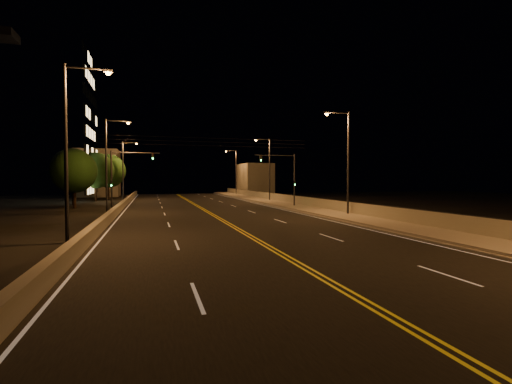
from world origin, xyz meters
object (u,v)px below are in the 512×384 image
object	(u,v)px
streetlight_2	(268,166)
tree_1	(73,169)
building_tower	(2,121)
tree_0	(74,171)
streetlight_1	(346,157)
tree_2	(95,170)
traffic_signal_right	(287,174)
streetlight_6	(125,167)
streetlight_3	(235,169)
traffic_signal_left	(121,174)
streetlight_4	(71,141)
tree_3	(108,171)
streetlight_5	(109,159)

from	to	relation	value
streetlight_2	tree_1	bearing A→B (deg)	178.46
building_tower	tree_0	size ratio (longest dim) A/B	3.56
streetlight_1	tree_2	distance (m)	41.15
traffic_signal_right	streetlight_6	bearing A→B (deg)	130.97
traffic_signal_right	tree_2	size ratio (longest dim) A/B	0.85
streetlight_1	tree_1	size ratio (longest dim) A/B	1.26
streetlight_3	traffic_signal_right	world-z (taller)	streetlight_3
tree_1	building_tower	bearing A→B (deg)	143.64
traffic_signal_left	tree_2	bearing A→B (deg)	104.34
streetlight_3	traffic_signal_right	xyz separation A→B (m)	(-1.49, -35.45, -1.48)
streetlight_4	building_tower	world-z (taller)	building_tower
streetlight_2	tree_2	size ratio (longest dim) A/B	1.26
streetlight_6	streetlight_4	bearing A→B (deg)	-90.00
tree_0	tree_3	xyz separation A→B (m)	(1.85, 18.95, 0.44)
streetlight_2	traffic_signal_left	bearing A→B (deg)	-149.05
streetlight_6	streetlight_2	bearing A→B (deg)	-26.68
traffic_signal_right	building_tower	bearing A→B (deg)	150.36
streetlight_2	building_tower	size ratio (longest dim) A/B	0.39
streetlight_1	streetlight_4	distance (m)	23.09
traffic_signal_right	tree_2	xyz separation A→B (m)	(-24.20, 20.79, 0.77)
tree_0	streetlight_3	bearing A→B (deg)	47.98
streetlight_4	tree_2	bearing A→B (deg)	95.93
tree_1	streetlight_1	bearing A→B (deg)	-41.53
traffic_signal_left	tree_0	distance (m)	8.65
tree_0	tree_1	distance (m)	6.63
streetlight_4	tree_1	distance (m)	33.34
streetlight_4	traffic_signal_left	bearing A→B (deg)	86.85
streetlight_2	traffic_signal_right	world-z (taller)	streetlight_2
streetlight_2	streetlight_4	world-z (taller)	same
tree_2	streetlight_1	bearing A→B (deg)	-51.36
streetlight_2	streetlight_6	xyz separation A→B (m)	(-21.47, 10.79, 0.00)
streetlight_2	building_tower	xyz separation A→B (m)	(-38.25, 8.70, 6.45)
streetlight_2	streetlight_4	size ratio (longest dim) A/B	1.00
streetlight_2	tree_2	world-z (taller)	streetlight_2
traffic_signal_left	tree_3	bearing A→B (deg)	98.70
streetlight_1	streetlight_5	world-z (taller)	same
traffic_signal_right	tree_1	size ratio (longest dim) A/B	0.85
traffic_signal_left	tree_1	bearing A→B (deg)	118.60
tree_1	tree_3	bearing A→B (deg)	75.71
streetlight_1	tree_1	distance (m)	36.66
streetlight_5	tree_2	bearing A→B (deg)	101.02
streetlight_5	tree_2	world-z (taller)	streetlight_5
streetlight_4	building_tower	bearing A→B (deg)	112.38
traffic_signal_left	building_tower	distance (m)	28.63
streetlight_6	streetlight_1	bearing A→B (deg)	-58.00
streetlight_6	traffic_signal_right	distance (m)	30.51
tree_0	tree_1	bearing A→B (deg)	101.55
tree_2	tree_3	xyz separation A→B (m)	(1.43, 4.63, 0.04)
streetlight_1	traffic_signal_right	world-z (taller)	streetlight_1
streetlight_1	streetlight_4	xyz separation A→B (m)	(-21.47, -8.50, 0.00)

